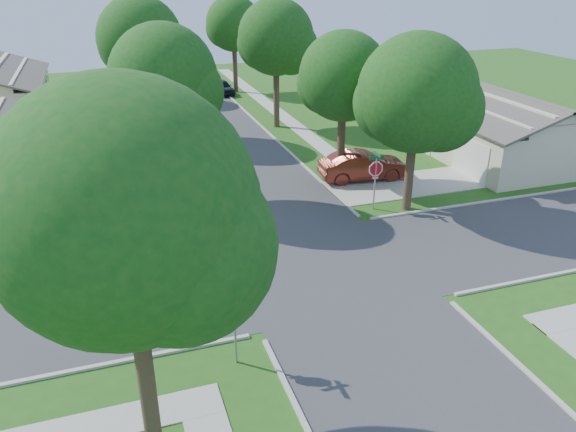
% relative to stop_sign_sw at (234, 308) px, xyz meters
% --- Properties ---
extents(ground, '(100.00, 100.00, 0.00)m').
position_rel_stop_sign_sw_xyz_m(ground, '(4.70, 4.70, -2.03)').
color(ground, '#245417').
rests_on(ground, ground).
extents(road_ns, '(7.00, 100.00, 0.02)m').
position_rel_stop_sign_sw_xyz_m(road_ns, '(4.70, 4.70, -2.03)').
color(road_ns, '#333335').
rests_on(road_ns, ground).
extents(sidewalk_ne, '(1.20, 40.00, 0.04)m').
position_rel_stop_sign_sw_xyz_m(sidewalk_ne, '(10.80, 30.70, -2.01)').
color(sidewalk_ne, '#9E9B91').
rests_on(sidewalk_ne, ground).
extents(sidewalk_nw, '(1.20, 40.00, 0.04)m').
position_rel_stop_sign_sw_xyz_m(sidewalk_nw, '(-1.40, 30.70, -2.01)').
color(sidewalk_nw, '#9E9B91').
rests_on(sidewalk_nw, ground).
extents(driveway, '(8.80, 3.60, 0.05)m').
position_rel_stop_sign_sw_xyz_m(driveway, '(12.60, 11.80, -2.01)').
color(driveway, '#9E9B91').
rests_on(driveway, ground).
extents(stop_sign_sw, '(1.05, 0.80, 2.98)m').
position_rel_stop_sign_sw_xyz_m(stop_sign_sw, '(0.00, 0.00, 0.00)').
color(stop_sign_sw, gray).
rests_on(stop_sign_sw, ground).
extents(stop_sign_ne, '(1.05, 0.80, 2.98)m').
position_rel_stop_sign_sw_xyz_m(stop_sign_ne, '(9.40, 9.40, 0.00)').
color(stop_sign_ne, gray).
rests_on(stop_sign_ne, ground).
extents(tree_e_near, '(4.97, 4.80, 8.28)m').
position_rel_stop_sign_sw_xyz_m(tree_e_near, '(9.45, 13.71, 3.61)').
color(tree_e_near, '#38281C').
rests_on(tree_e_near, ground).
extents(tree_e_mid, '(5.59, 5.40, 9.21)m').
position_rel_stop_sign_sw_xyz_m(tree_e_mid, '(9.46, 25.71, 4.22)').
color(tree_e_mid, '#38281C').
rests_on(tree_e_mid, ground).
extents(tree_e_far, '(5.17, 5.00, 8.72)m').
position_rel_stop_sign_sw_xyz_m(tree_e_far, '(9.45, 38.71, 3.95)').
color(tree_e_far, '#38281C').
rests_on(tree_e_far, ground).
extents(tree_w_near, '(5.38, 5.20, 8.97)m').
position_rel_stop_sign_sw_xyz_m(tree_w_near, '(0.06, 13.71, 4.08)').
color(tree_w_near, '#38281C').
rests_on(tree_w_near, ground).
extents(tree_w_mid, '(5.80, 5.60, 9.56)m').
position_rel_stop_sign_sw_xyz_m(tree_w_mid, '(0.06, 25.71, 4.46)').
color(tree_w_mid, '#38281C').
rests_on(tree_w_mid, ground).
extents(tree_w_far, '(4.76, 4.60, 8.04)m').
position_rel_stop_sign_sw_xyz_m(tree_w_far, '(0.05, 38.71, 3.48)').
color(tree_w_far, '#38281C').
rests_on(tree_w_far, ground).
extents(tree_sw_corner, '(6.21, 6.00, 9.55)m').
position_rel_stop_sign_sw_xyz_m(tree_sw_corner, '(-2.74, -2.29, 4.23)').
color(tree_sw_corner, '#38281C').
rests_on(tree_sw_corner, ground).
extents(tree_ne_corner, '(5.80, 5.60, 8.66)m').
position_rel_stop_sign_sw_xyz_m(tree_ne_corner, '(11.06, 8.91, 3.56)').
color(tree_ne_corner, '#38281C').
rests_on(tree_ne_corner, ground).
extents(house_ne_near, '(8.42, 13.60, 4.23)m').
position_rel_stop_sign_sw_xyz_m(house_ne_near, '(20.69, 15.70, -0.51)').
color(house_ne_near, beige).
rests_on(house_ne_near, ground).
extents(house_ne_far, '(8.42, 13.60, 4.23)m').
position_rel_stop_sign_sw_xyz_m(house_ne_far, '(20.69, 33.70, -0.51)').
color(house_ne_far, beige).
rests_on(house_ne_far, ground).
extents(car_driveway, '(5.15, 2.21, 1.65)m').
position_rel_stop_sign_sw_xyz_m(car_driveway, '(10.70, 13.40, -1.20)').
color(car_driveway, '#541A11').
rests_on(car_driveway, ground).
extents(car_curb_east, '(2.07, 4.09, 1.33)m').
position_rel_stop_sign_sw_xyz_m(car_curb_east, '(7.90, 38.15, -1.36)').
color(car_curb_east, black).
rests_on(car_curb_east, ground).
extents(car_curb_west, '(1.97, 4.13, 1.16)m').
position_rel_stop_sign_sw_xyz_m(car_curb_west, '(1.50, 44.15, -1.45)').
color(car_curb_west, black).
rests_on(car_curb_west, ground).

